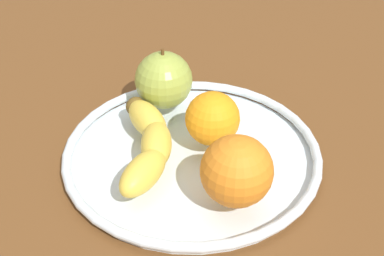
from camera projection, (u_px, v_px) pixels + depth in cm
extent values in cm
cube|color=brown|center=(192.00, 170.00, 67.37)|extent=(118.83, 118.83, 4.00)
cylinder|color=silver|center=(192.00, 157.00, 65.99)|extent=(31.00, 31.00, 0.60)
torus|color=silver|center=(192.00, 151.00, 65.45)|extent=(32.29, 32.29, 1.20)
ellipsoid|color=gold|center=(143.00, 173.00, 58.49)|extent=(8.74, 6.25, 3.74)
ellipsoid|color=gold|center=(156.00, 144.00, 62.59)|extent=(8.42, 4.91, 3.74)
ellipsoid|color=gold|center=(147.00, 120.00, 66.64)|extent=(8.57, 7.82, 3.74)
ellipsoid|color=brown|center=(135.00, 106.00, 69.12)|extent=(3.18, 3.29, 2.62)
sphere|color=#95A842|center=(164.00, 80.00, 70.45)|extent=(7.84, 7.84, 7.84)
cylinder|color=#593819|center=(163.00, 53.00, 67.99)|extent=(0.44, 0.44, 1.20)
sphere|color=orange|center=(213.00, 119.00, 64.18)|extent=(6.81, 6.81, 6.81)
sphere|color=orange|center=(237.00, 171.00, 55.54)|extent=(7.94, 7.94, 7.94)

